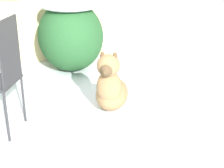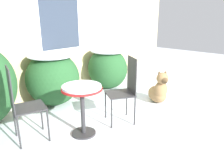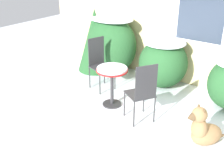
{
  "view_description": "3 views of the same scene",
  "coord_description": "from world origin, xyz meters",
  "px_view_note": "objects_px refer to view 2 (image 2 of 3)",
  "views": [
    {
      "loc": [
        -0.3,
        -2.86,
        1.67
      ],
      "look_at": [
        1.03,
        0.28,
        0.28
      ],
      "focal_mm": 55.0,
      "sensor_mm": 36.0,
      "label": 1
    },
    {
      "loc": [
        -2.72,
        -1.91,
        1.73
      ],
      "look_at": [
        0.0,
        0.6,
        0.55
      ],
      "focal_mm": 35.0,
      "sensor_mm": 36.0,
      "label": 2
    },
    {
      "loc": [
        1.97,
        -3.43,
        2.69
      ],
      "look_at": [
        -0.85,
        0.4,
        0.44
      ],
      "focal_mm": 45.0,
      "sensor_mm": 36.0,
      "label": 3
    }
  ],
  "objects_px": {
    "patio_chair_near_table": "(21,102)",
    "patio_chair_far_side": "(125,88)",
    "patio_table": "(82,96)",
    "dog": "(159,91)"
  },
  "relations": [
    {
      "from": "patio_chair_near_table",
      "to": "patio_chair_far_side",
      "type": "xyz_separation_m",
      "value": [
        1.44,
        -0.65,
        0.0
      ]
    },
    {
      "from": "patio_table",
      "to": "patio_chair_far_side",
      "type": "bearing_deg",
      "value": -12.91
    },
    {
      "from": "patio_chair_far_side",
      "to": "patio_chair_near_table",
      "type": "bearing_deg",
      "value": -82.89
    },
    {
      "from": "patio_table",
      "to": "dog",
      "type": "bearing_deg",
      "value": -5.3
    },
    {
      "from": "patio_chair_near_table",
      "to": "dog",
      "type": "relative_size",
      "value": 1.58
    },
    {
      "from": "patio_chair_far_side",
      "to": "dog",
      "type": "relative_size",
      "value": 1.58
    },
    {
      "from": "patio_chair_near_table",
      "to": "dog",
      "type": "bearing_deg",
      "value": -87.6
    },
    {
      "from": "patio_table",
      "to": "patio_chair_far_side",
      "type": "xyz_separation_m",
      "value": [
        0.76,
        -0.17,
        -0.02
      ]
    },
    {
      "from": "patio_chair_near_table",
      "to": "patio_chair_far_side",
      "type": "height_order",
      "value": "same"
    },
    {
      "from": "patio_chair_far_side",
      "to": "patio_table",
      "type": "bearing_deg",
      "value": -71.6
    }
  ]
}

